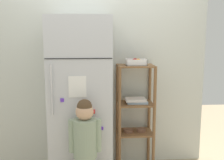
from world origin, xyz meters
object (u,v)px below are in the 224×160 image
pantry_shelf_unit (135,109)px  fruit_bin (136,62)px  refrigerator (81,99)px  child_standing (85,138)px

pantry_shelf_unit → fruit_bin: fruit_bin is taller
fruit_bin → refrigerator: bearing=-168.6°
pantry_shelf_unit → fruit_bin: bearing=117.2°
pantry_shelf_unit → fruit_bin: (-0.00, 0.00, 0.56)m
child_standing → pantry_shelf_unit: 0.80m
child_standing → fruit_bin: 1.05m
child_standing → fruit_bin: bearing=43.1°
child_standing → fruit_bin: size_ratio=4.32×
child_standing → pantry_shelf_unit: pantry_shelf_unit is taller
pantry_shelf_unit → refrigerator: bearing=-169.0°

